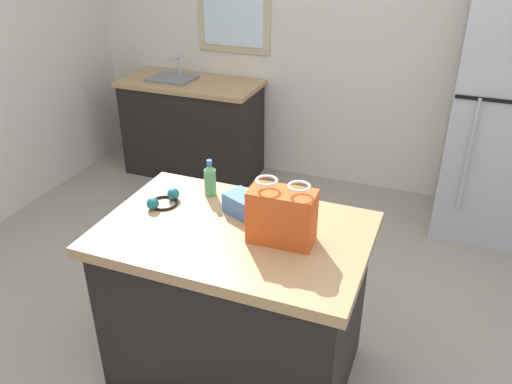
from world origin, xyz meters
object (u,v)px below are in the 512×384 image
kitchen_island (235,302)px  ear_defenders (163,200)px  shopping_bag (282,216)px  small_box (243,204)px  bottle (210,180)px  refrigerator (504,117)px

kitchen_island → ear_defenders: bearing=168.1°
shopping_bag → small_box: size_ratio=1.68×
kitchen_island → ear_defenders: ear_defenders is taller
ear_defenders → shopping_bag: bearing=-8.4°
small_box → bottle: bearing=154.0°
small_box → ear_defenders: 0.42m
small_box → ear_defenders: bearing=-171.0°
refrigerator → bottle: refrigerator is taller
kitchen_island → bottle: bearing=132.4°
kitchen_island → shopping_bag: size_ratio=4.20×
kitchen_island → shopping_bag: 0.62m
refrigerator → ear_defenders: (-1.66, -1.97, -0.00)m
shopping_bag → small_box: 0.31m
refrigerator → ear_defenders: 2.58m
refrigerator → shopping_bag: 2.30m
small_box → bottle: size_ratio=0.89×
small_box → ear_defenders: (-0.42, -0.07, -0.03)m
refrigerator → small_box: refrigerator is taller
kitchen_island → ear_defenders: 0.64m
kitchen_island → shopping_bag: shopping_bag is taller
shopping_bag → bottle: size_ratio=1.51×
shopping_bag → small_box: bearing=147.1°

